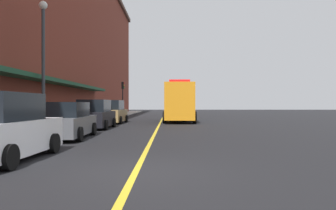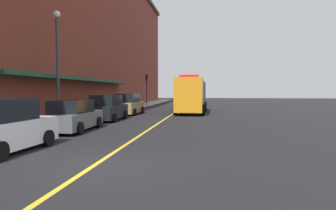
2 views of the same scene
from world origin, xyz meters
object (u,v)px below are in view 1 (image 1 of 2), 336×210
(parked_car_3, at_px, (112,113))
(parking_meter_1, at_px, (39,115))
(utility_truck, at_px, (179,103))
(parked_car_0, at_px, (2,129))
(parked_car_2, at_px, (95,115))
(street_lamp_left, at_px, (43,51))
(parked_car_1, at_px, (67,121))
(traffic_light_near, at_px, (123,92))

(parked_car_3, distance_m, parking_meter_1, 11.39)
(parked_car_3, xyz_separation_m, utility_truck, (5.67, 2.89, 0.82))
(parked_car_0, height_order, utility_truck, utility_truck)
(parked_car_3, bearing_deg, parking_meter_1, 174.65)
(parked_car_2, distance_m, parking_meter_1, 5.81)
(utility_truck, height_order, street_lamp_left, street_lamp_left)
(parked_car_3, relative_size, parking_meter_1, 3.43)
(street_lamp_left, bearing_deg, utility_truck, 57.92)
(parked_car_1, relative_size, utility_truck, 0.52)
(parked_car_2, xyz_separation_m, parking_meter_1, (-1.32, -5.66, 0.19))
(parked_car_0, distance_m, parked_car_2, 11.66)
(parked_car_2, distance_m, traffic_light_near, 20.80)
(parked_car_0, bearing_deg, parked_car_2, 2.20)
(utility_truck, xyz_separation_m, traffic_light_near, (-6.97, 12.10, 1.45))
(utility_truck, distance_m, parking_meter_1, 15.85)
(utility_truck, bearing_deg, street_lamp_left, -30.83)
(parked_car_2, xyz_separation_m, parked_car_3, (0.04, 5.65, 0.02))
(parked_car_0, distance_m, parked_car_1, 5.85)
(parked_car_3, relative_size, street_lamp_left, 0.66)
(parked_car_1, height_order, parking_meter_1, parked_car_1)
(parking_meter_1, distance_m, street_lamp_left, 3.95)
(parked_car_1, relative_size, traffic_light_near, 1.11)
(utility_truck, relative_size, parking_meter_1, 6.83)
(street_lamp_left, bearing_deg, parking_meter_1, -73.50)
(parked_car_3, bearing_deg, parked_car_2, -178.92)
(parked_car_0, xyz_separation_m, traffic_light_near, (-1.37, 32.30, 2.27))
(parked_car_3, bearing_deg, street_lamp_left, 169.59)
(parked_car_3, bearing_deg, parked_car_0, -178.26)
(parked_car_2, relative_size, utility_truck, 0.49)
(parked_car_0, relative_size, parked_car_1, 0.93)
(parked_car_3, distance_m, street_lamp_left, 10.12)
(parked_car_1, bearing_deg, parking_meter_1, 81.16)
(parked_car_1, relative_size, parked_car_3, 1.04)
(parked_car_0, xyz_separation_m, parking_meter_1, (-1.43, 6.01, 0.18))
(parking_meter_1, height_order, street_lamp_left, street_lamp_left)
(parking_meter_1, bearing_deg, traffic_light_near, 89.87)
(parking_meter_1, xyz_separation_m, street_lamp_left, (-0.60, 2.03, 3.34))
(parked_car_3, height_order, traffic_light_near, traffic_light_near)
(parking_meter_1, height_order, traffic_light_near, traffic_light_near)
(parked_car_2, xyz_separation_m, utility_truck, (5.71, 8.54, 0.83))
(parked_car_1, relative_size, parking_meter_1, 3.58)
(utility_truck, distance_m, traffic_light_near, 14.04)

